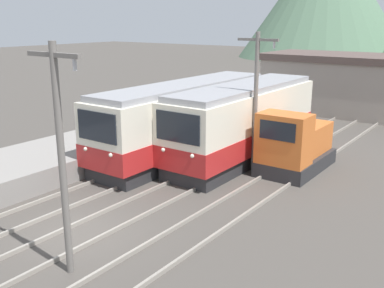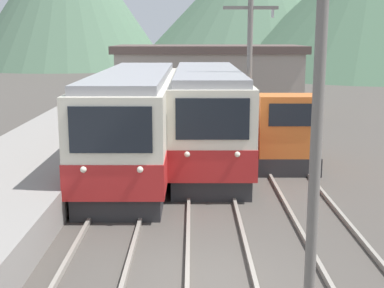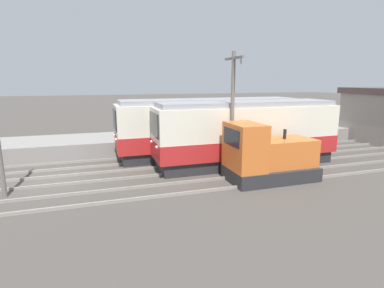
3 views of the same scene
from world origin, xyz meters
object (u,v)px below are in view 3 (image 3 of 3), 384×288
object	(u,v)px
commuter_train_left	(210,130)
catenary_mast_mid	(232,109)
commuter_train_center	(246,136)
shunting_locomotive	(267,157)

from	to	relation	value
commuter_train_left	catenary_mast_mid	distance (m)	4.68
commuter_train_center	catenary_mast_mid	size ratio (longest dim) A/B	1.73
commuter_train_left	commuter_train_center	bearing A→B (deg)	23.49
catenary_mast_mid	shunting_locomotive	bearing A→B (deg)	40.87
commuter_train_left	shunting_locomotive	world-z (taller)	commuter_train_left
commuter_train_center	commuter_train_left	bearing A→B (deg)	-156.51
commuter_train_left	shunting_locomotive	distance (m)	5.89
commuter_train_left	shunting_locomotive	size ratio (longest dim) A/B	2.75
commuter_train_left	catenary_mast_mid	size ratio (longest dim) A/B	1.93
commuter_train_left	commuter_train_center	size ratio (longest dim) A/B	1.12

